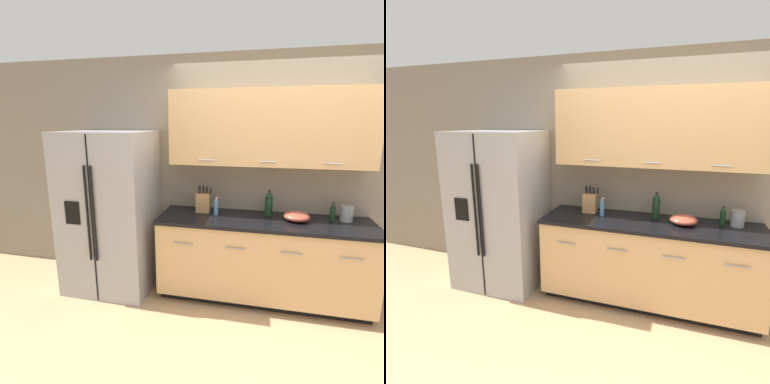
# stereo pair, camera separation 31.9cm
# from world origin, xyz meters

# --- Properties ---
(ground_plane) EXTENTS (14.00, 14.00, 0.00)m
(ground_plane) POSITION_xyz_m (0.00, 0.00, 0.00)
(ground_plane) COLOR tan
(wall_back) EXTENTS (10.00, 0.39, 2.60)m
(wall_back) POSITION_xyz_m (-0.06, 0.95, 1.44)
(wall_back) COLOR gray
(wall_back) RESTS_ON ground_plane
(counter_unit) EXTENTS (2.18, 0.64, 0.90)m
(counter_unit) POSITION_xyz_m (-0.21, 0.66, 0.46)
(counter_unit) COLOR black
(counter_unit) RESTS_ON ground_plane
(refrigerator) EXTENTS (0.95, 0.80, 1.79)m
(refrigerator) POSITION_xyz_m (-1.89, 0.58, 0.89)
(refrigerator) COLOR #9E9EA0
(refrigerator) RESTS_ON ground_plane
(knife_block) EXTENTS (0.17, 0.10, 0.30)m
(knife_block) POSITION_xyz_m (-0.87, 0.78, 1.02)
(knife_block) COLOR #A87A4C
(knife_block) RESTS_ON counter_unit
(wine_bottle) EXTENTS (0.08, 0.08, 0.27)m
(wine_bottle) POSITION_xyz_m (-0.16, 0.81, 1.03)
(wine_bottle) COLOR black
(wine_bottle) RESTS_ON counter_unit
(soap_dispenser) EXTENTS (0.05, 0.05, 0.20)m
(soap_dispenser) POSITION_xyz_m (-0.71, 0.70, 0.99)
(soap_dispenser) COLOR #4C7FB2
(soap_dispenser) RESTS_ON counter_unit
(oil_bottle) EXTENTS (0.05, 0.05, 0.19)m
(oil_bottle) POSITION_xyz_m (0.47, 0.79, 0.99)
(oil_bottle) COLOR black
(oil_bottle) RESTS_ON counter_unit
(steel_canister) EXTENTS (0.12, 0.12, 0.18)m
(steel_canister) POSITION_xyz_m (0.61, 0.79, 0.98)
(steel_canister) COLOR gray
(steel_canister) RESTS_ON counter_unit
(mixing_bowl) EXTENTS (0.26, 0.26, 0.09)m
(mixing_bowl) POSITION_xyz_m (0.11, 0.68, 0.95)
(mixing_bowl) COLOR #B24C38
(mixing_bowl) RESTS_ON counter_unit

